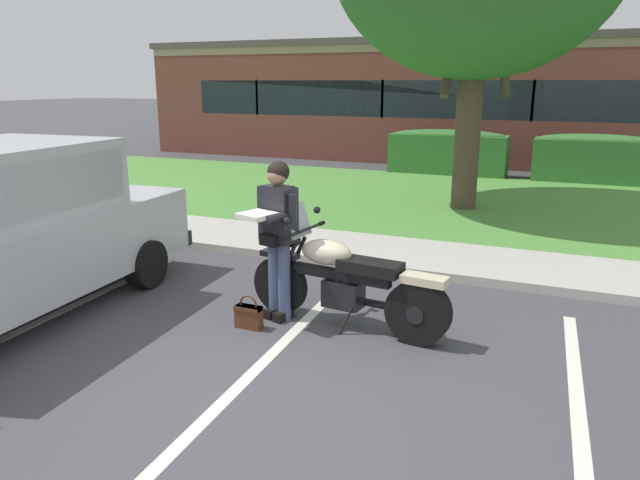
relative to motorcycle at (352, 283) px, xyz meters
The scene contains 13 objects.
ground_plane 1.33m from the motorcycle, 103.24° to the right, with size 140.00×140.00×0.00m, color #424247.
curb_strip 2.00m from the motorcycle, 98.31° to the left, with size 60.00×0.20×0.12m, color #B7B2A8.
concrete_walk 2.83m from the motorcycle, 95.79° to the left, with size 60.00×1.50×0.08m, color #B7B2A8.
grass_lawn 7.04m from the motorcycle, 92.30° to the left, with size 60.00×6.98×0.06m, color #518E3D.
stall_stripe_0 3.32m from the motorcycle, 162.29° to the right, with size 0.12×4.40×0.01m, color silver.
stall_stripe_1 1.21m from the motorcycle, 115.22° to the right, with size 0.12×4.40×0.01m, color silver.
stall_stripe_2 2.45m from the motorcycle, 24.56° to the right, with size 0.12×4.40×0.01m, color silver.
motorcycle is the anchor object (origin of this frame).
rider_person 0.97m from the motorcycle, behind, with size 0.55×0.65×1.70m.
handbag 1.12m from the motorcycle, 156.95° to the right, with size 0.28×0.13×0.36m.
hedge_left 10.86m from the motorcycle, 96.35° to the left, with size 3.13×0.90×1.24m.
hedge_center_left 11.07m from the motorcycle, 77.28° to the left, with size 2.87×0.90×1.24m.
brick_building 17.58m from the motorcycle, 87.50° to the left, with size 25.85×10.44×3.79m.
Camera 1 is at (2.22, -4.17, 2.48)m, focal length 33.14 mm.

